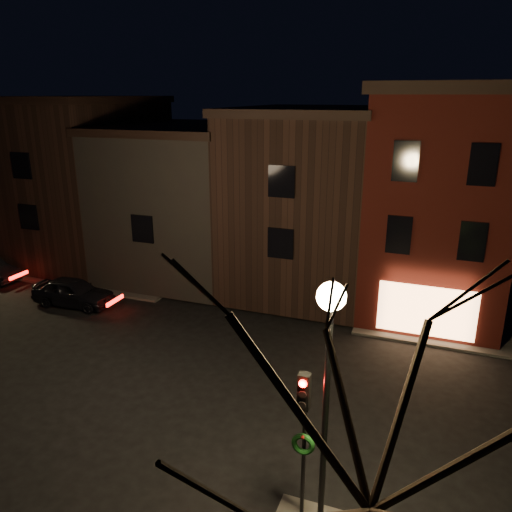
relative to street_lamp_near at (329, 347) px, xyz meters
The scene contains 10 objects.
ground 10.06m from the street_lamp_near, 135.94° to the left, with size 120.00×120.00×0.00m, color black.
sidewalk_far_left 37.26m from the street_lamp_near, 135.22° to the left, with size 30.00×30.00×0.12m, color #2D2B28.
corner_building 15.58m from the street_lamp_near, 83.37° to the left, with size 6.50×8.50×10.50m.
row_building_a 17.16m from the street_lamp_near, 105.90° to the left, with size 7.30×10.30×9.40m.
row_building_b 20.39m from the street_lamp_near, 125.91° to the left, with size 7.80×10.30×8.40m.
row_building_c 25.32m from the street_lamp_near, 139.33° to the left, with size 7.30×10.30×9.90m.
street_lamp_near is the anchor object (origin of this frame).
traffic_signal 2.49m from the street_lamp_near, 140.63° to the left, with size 0.58×0.38×4.05m.
bare_tree_right 2.98m from the street_lamp_near, 62.53° to the right, with size 6.40×6.40×8.50m.
parked_car_a 18.15m from the street_lamp_near, 147.83° to the left, with size 1.67×4.14×1.41m, color black.
Camera 1 is at (8.01, -15.13, 10.14)m, focal length 35.00 mm.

